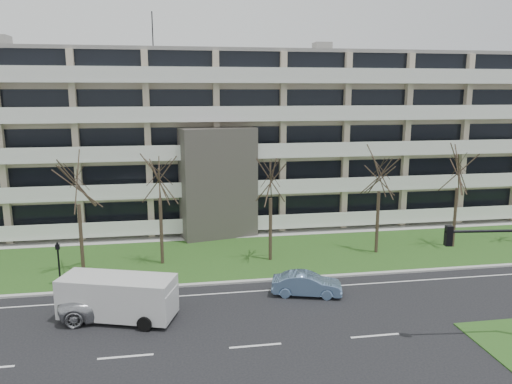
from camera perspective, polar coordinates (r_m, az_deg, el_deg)
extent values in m
plane|color=black|center=(24.77, -0.07, -17.17)|extent=(160.00, 160.00, 0.00)
cube|color=#26521B|center=(36.59, -3.43, -7.43)|extent=(90.00, 10.00, 0.06)
cube|color=#B2B2AD|center=(31.92, -2.46, -10.26)|extent=(90.00, 0.35, 0.12)
cube|color=#B2B2AD|center=(41.81, -4.24, -5.00)|extent=(90.00, 2.00, 0.08)
cube|color=white|center=(30.57, -2.11, -11.38)|extent=(90.00, 0.12, 0.01)
cube|color=#C7B39B|center=(47.28, -5.17, 6.12)|extent=(60.00, 12.00, 15.00)
cube|color=gray|center=(47.19, -5.34, 15.41)|extent=(60.50, 12.50, 0.30)
cube|color=#4C4742|center=(40.77, -4.34, 1.02)|extent=(6.39, 3.69, 9.00)
cube|color=black|center=(41.10, -4.26, -2.46)|extent=(4.92, 1.19, 3.50)
cylinder|color=black|center=(47.24, -11.74, 17.48)|extent=(0.10, 0.10, 3.50)
cube|color=black|center=(42.22, -4.41, -1.94)|extent=(58.00, 0.10, 1.80)
cube|color=white|center=(41.94, -4.29, -4.15)|extent=(58.00, 1.40, 0.22)
cube|color=white|center=(41.16, -4.22, -3.59)|extent=(58.00, 0.08, 1.00)
cube|color=black|center=(41.63, -4.47, 2.08)|extent=(58.00, 0.10, 1.80)
cube|color=white|center=(41.24, -4.35, -0.13)|extent=(58.00, 1.40, 0.22)
cube|color=white|center=(40.49, -4.28, 0.52)|extent=(58.00, 0.08, 1.00)
cube|color=black|center=(41.25, -4.54, 6.19)|extent=(58.00, 0.10, 1.80)
cube|color=white|center=(40.74, -4.42, 4.00)|extent=(58.00, 1.40, 0.22)
cube|color=white|center=(40.03, -4.35, 4.74)|extent=(58.00, 0.08, 1.00)
cube|color=black|center=(41.08, -4.60, 10.36)|extent=(58.00, 0.10, 1.80)
cube|color=white|center=(40.46, -4.48, 8.22)|extent=(58.00, 1.40, 0.22)
cube|color=white|center=(39.79, -4.41, 9.03)|extent=(58.00, 0.08, 1.00)
cube|color=black|center=(41.14, -4.67, 14.54)|extent=(58.00, 0.10, 1.80)
cube|color=white|center=(40.41, -4.55, 12.47)|extent=(58.00, 1.40, 0.22)
cube|color=white|center=(39.77, -4.48, 13.35)|extent=(58.00, 0.08, 1.00)
imported|color=#B1B2B8|center=(28.42, -15.53, -11.86)|extent=(5.93, 2.80, 1.64)
imported|color=#759BCB|center=(30.09, 5.82, -10.43)|extent=(4.34, 2.49, 1.35)
cube|color=silver|center=(27.79, -15.52, -11.40)|extent=(6.35, 3.97, 2.10)
cube|color=black|center=(27.56, -15.59, -10.24)|extent=(5.88, 3.67, 0.77)
cube|color=silver|center=(26.87, -9.90, -12.34)|extent=(1.03, 2.11, 1.32)
cylinder|color=black|center=(28.04, -19.96, -13.44)|extent=(0.82, 0.50, 0.77)
cylinder|color=black|center=(29.81, -17.90, -11.77)|extent=(0.82, 0.50, 0.77)
cylinder|color=black|center=(26.53, -12.61, -14.48)|extent=(0.82, 0.50, 0.77)
cylinder|color=black|center=(28.40, -10.96, -12.61)|extent=(0.82, 0.50, 0.77)
cylinder|color=black|center=(25.67, 25.84, -4.03)|extent=(4.94, 0.67, 0.13)
cube|color=black|center=(24.69, 21.14, -4.68)|extent=(0.34, 0.34, 0.95)
sphere|color=red|center=(24.61, 21.20, -4.00)|extent=(0.19, 0.19, 0.19)
sphere|color=orange|center=(24.69, 21.14, -4.68)|extent=(0.19, 0.19, 0.19)
sphere|color=green|center=(24.77, 21.09, -5.36)|extent=(0.19, 0.19, 0.19)
cylinder|color=black|center=(33.23, -21.60, -7.71)|extent=(0.11, 0.11, 2.83)
cube|color=black|center=(32.89, -21.74, -5.85)|extent=(0.29, 0.25, 0.30)
sphere|color=red|center=(32.89, -21.74, -5.85)|extent=(0.13, 0.13, 0.13)
cylinder|color=#382B21|center=(34.96, -19.35, -5.06)|extent=(0.24, 0.24, 4.64)
cylinder|color=#382B21|center=(35.13, -10.77, -4.45)|extent=(0.24, 0.24, 4.71)
cylinder|color=#382B21|center=(35.30, 1.66, -4.32)|extent=(0.24, 0.24, 4.53)
cylinder|color=#382B21|center=(37.96, 13.70, -3.41)|extent=(0.24, 0.24, 4.68)
cylinder|color=#382B21|center=(41.18, 21.77, -2.75)|extent=(0.24, 0.24, 4.67)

